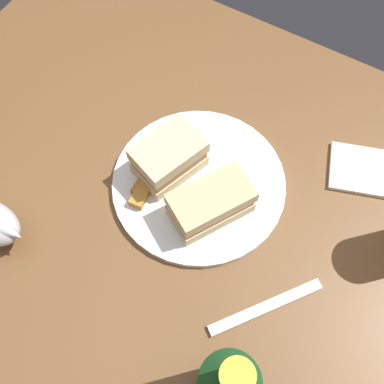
{
  "coord_description": "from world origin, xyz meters",
  "views": [
    {
      "loc": [
        -0.16,
        0.24,
        1.44
      ],
      "look_at": [
        0.0,
        -0.03,
        0.79
      ],
      "focal_mm": 42.79,
      "sensor_mm": 36.0,
      "label": 1
    }
  ],
  "objects_px": {
    "plate": "(199,184)",
    "fork": "(266,307)",
    "sandwich_half_left": "(169,158)",
    "napkin": "(363,170)",
    "sandwich_half_right": "(211,203)"
  },
  "relations": [
    {
      "from": "napkin",
      "to": "fork",
      "type": "bearing_deg",
      "value": 82.4
    },
    {
      "from": "napkin",
      "to": "sandwich_half_right",
      "type": "bearing_deg",
      "value": 47.52
    },
    {
      "from": "plate",
      "to": "sandwich_half_left",
      "type": "xyz_separation_m",
      "value": [
        0.05,
        0.0,
        0.04
      ]
    },
    {
      "from": "sandwich_half_left",
      "to": "fork",
      "type": "distance_m",
      "value": 0.27
    },
    {
      "from": "sandwich_half_right",
      "to": "napkin",
      "type": "bearing_deg",
      "value": -132.48
    },
    {
      "from": "plate",
      "to": "fork",
      "type": "height_order",
      "value": "plate"
    },
    {
      "from": "sandwich_half_left",
      "to": "sandwich_half_right",
      "type": "height_order",
      "value": "sandwich_half_left"
    },
    {
      "from": "plate",
      "to": "fork",
      "type": "xyz_separation_m",
      "value": [
        -0.19,
        0.12,
        -0.0
      ]
    },
    {
      "from": "sandwich_half_left",
      "to": "sandwich_half_right",
      "type": "relative_size",
      "value": 0.89
    },
    {
      "from": "plate",
      "to": "sandwich_half_right",
      "type": "distance_m",
      "value": 0.07
    },
    {
      "from": "sandwich_half_left",
      "to": "napkin",
      "type": "distance_m",
      "value": 0.33
    },
    {
      "from": "plate",
      "to": "napkin",
      "type": "bearing_deg",
      "value": -143.91
    },
    {
      "from": "sandwich_half_left",
      "to": "fork",
      "type": "bearing_deg",
      "value": 153.04
    },
    {
      "from": "napkin",
      "to": "fork",
      "type": "height_order",
      "value": "napkin"
    },
    {
      "from": "sandwich_half_left",
      "to": "napkin",
      "type": "xyz_separation_m",
      "value": [
        -0.28,
        -0.16,
        -0.04
      ]
    }
  ]
}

